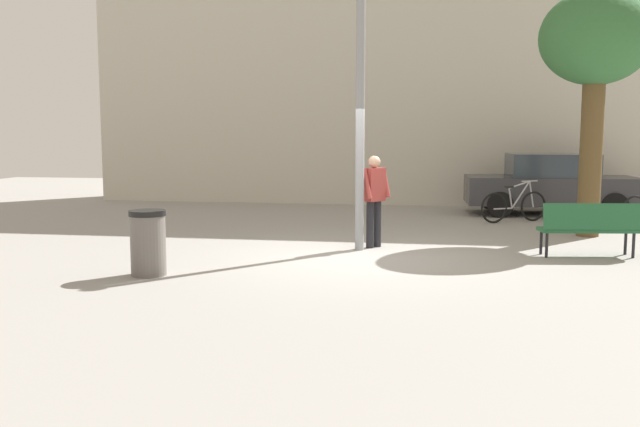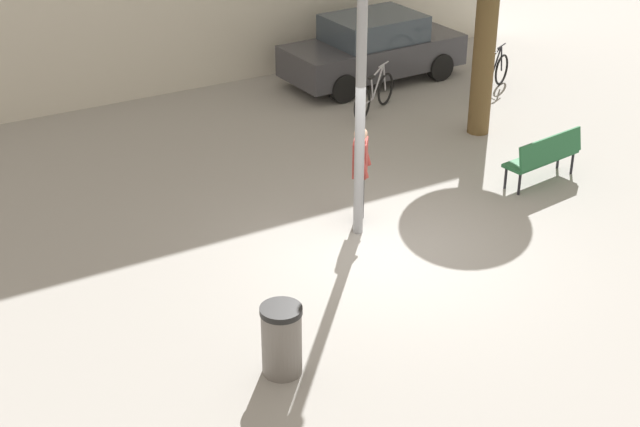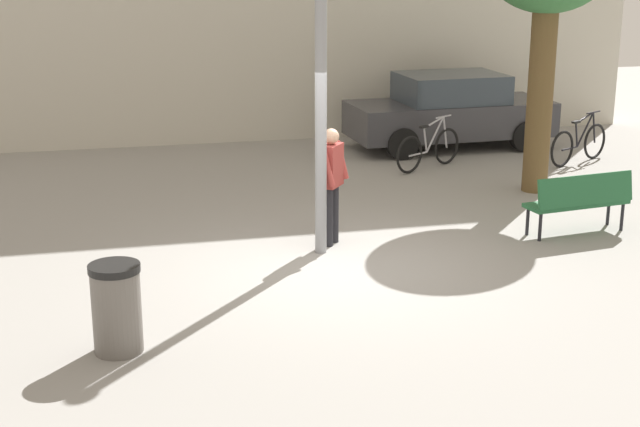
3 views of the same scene
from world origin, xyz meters
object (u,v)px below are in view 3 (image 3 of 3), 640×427
Objects in this scene: person_by_lamppost at (331,178)px; bicycle_silver at (429,149)px; parked_car_charcoal at (450,111)px; lamppost at (321,62)px; park_bench at (580,198)px; bicycle_black at (579,144)px; trash_bin at (117,308)px.

person_by_lamppost reaches higher than bicycle_silver.
person_by_lamppost is 0.39× the size of parked_car_charcoal.
lamppost is at bearing -125.74° from bicycle_silver.
park_bench is at bearing -80.78° from bicycle_silver.
bicycle_black is 1.02× the size of bicycle_silver.
lamppost is 2.85× the size of person_by_lamppost.
bicycle_black is at bearing 37.31° from trash_bin.
parked_car_charcoal is at bearing 51.27° from trash_bin.
parked_car_charcoal is at bearing 55.30° from lamppost.
park_bench is at bearing 21.32° from trash_bin.
person_by_lamppost is at bearing -125.77° from bicycle_silver.
lamppost is 7.78m from bicycle_black.
person_by_lamppost is 7.10m from bicycle_black.
person_by_lamppost is at bearing 54.61° from lamppost.
parked_car_charcoal is at bearing 58.06° from bicycle_silver.
person_by_lamppost is at bearing 173.81° from park_bench.
park_bench is 7.20m from trash_bin.
lamppost is 4.41m from park_bench.
trash_bin reaches higher than park_bench.
trash_bin is at bearing -142.69° from bicycle_black.
trash_bin is at bearing -158.68° from park_bench.
lamppost is at bearing -124.70° from parked_car_charcoal.
parked_car_charcoal is (1.07, 1.72, 0.39)m from bicycle_silver.
lamppost reaches higher than parked_car_charcoal.
lamppost reaches higher than bicycle_silver.
lamppost is 4.94× the size of trash_bin.
person_by_lamppost is at bearing -147.11° from bicycle_black.
bicycle_silver is at bearing 49.79° from trash_bin.
bicycle_black is 11.31m from trash_bin.
bicycle_silver is (2.93, 4.07, -0.58)m from person_by_lamppost.
park_bench is at bearing -6.19° from person_by_lamppost.
parked_car_charcoal is 4.43× the size of trash_bin.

